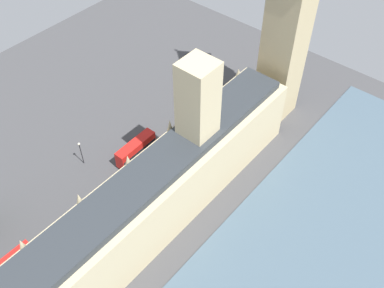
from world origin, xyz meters
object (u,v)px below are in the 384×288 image
car_white_opposite_hall (177,134)px  double_decker_bus_leading (8,269)px  car_silver_corner (94,207)px  street_lamp_midblock (80,149)px  pedestrian_under_trees (171,168)px  double_decker_bus_trailing (136,149)px  parliament_building (155,194)px  pedestrian_near_tower (70,256)px

car_white_opposite_hall → double_decker_bus_leading: size_ratio=0.46×
car_white_opposite_hall → double_decker_bus_leading: double_decker_bus_leading is taller
car_silver_corner → street_lamp_midblock: size_ratio=0.62×
pedestrian_under_trees → street_lamp_midblock: (16.49, 11.07, 3.77)m
double_decker_bus_trailing → pedestrian_under_trees: (-8.57, -2.07, -1.86)m
car_silver_corner → street_lamp_midblock: street_lamp_midblock is taller
double_decker_bus_trailing → car_silver_corner: double_decker_bus_trailing is taller
parliament_building → car_white_opposite_hall: bearing=-58.1°
car_white_opposite_hall → car_silver_corner: same height
double_decker_bus_leading → pedestrian_under_trees: 38.03m
pedestrian_near_tower → pedestrian_under_trees: pedestrian_under_trees is taller
double_decker_bus_trailing → street_lamp_midblock: street_lamp_midblock is taller
double_decker_bus_leading → pedestrian_under_trees: double_decker_bus_leading is taller
car_silver_corner → pedestrian_near_tower: car_silver_corner is taller
double_decker_bus_trailing → car_white_opposite_hall: bearing=-104.4°
parliament_building → pedestrian_near_tower: bearing=68.6°
pedestrian_under_trees → car_white_opposite_hall: bearing=-82.8°
pedestrian_near_tower → street_lamp_midblock: 24.25m
car_white_opposite_hall → street_lamp_midblock: 22.82m
car_silver_corner → pedestrian_under_trees: size_ratio=2.34×
parliament_building → double_decker_bus_leading: 29.35m
car_white_opposite_hall → car_silver_corner: (-0.98, 26.75, -0.00)m
double_decker_bus_leading → street_lamp_midblock: street_lamp_midblock is taller
street_lamp_midblock → car_white_opposite_hall: bearing=-117.9°
street_lamp_midblock → pedestrian_under_trees: bearing=-146.1°
pedestrian_near_tower → pedestrian_under_trees: bearing=36.3°
pedestrian_under_trees → parliament_building: bearing=93.5°
car_white_opposite_hall → double_decker_bus_trailing: double_decker_bus_trailing is taller
parliament_building → street_lamp_midblock: bearing=-1.0°
double_decker_bus_leading → pedestrian_under_trees: (-5.36, -37.60, -1.86)m
car_silver_corner → pedestrian_under_trees: bearing=-104.7°
car_silver_corner → double_decker_bus_leading: double_decker_bus_leading is taller
car_silver_corner → pedestrian_under_trees: (-4.99, -17.90, -0.11)m
double_decker_bus_leading → double_decker_bus_trailing: bearing=-84.6°
parliament_building → car_silver_corner: parliament_building is taller
double_decker_bus_leading → pedestrian_near_tower: size_ratio=6.17×
double_decker_bus_leading → pedestrian_near_tower: (-5.43, -9.22, -1.87)m
double_decker_bus_trailing → pedestrian_near_tower: size_ratio=6.19×
car_white_opposite_hall → pedestrian_under_trees: bearing=-60.5°
car_silver_corner → pedestrian_under_trees: 18.59m
car_white_opposite_hall → double_decker_bus_trailing: 11.36m
car_white_opposite_hall → double_decker_bus_trailing: bearing=-107.9°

